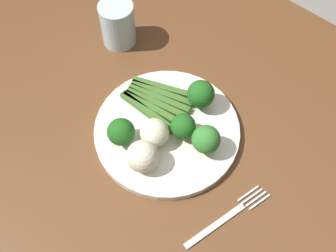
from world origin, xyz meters
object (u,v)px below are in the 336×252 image
at_px(asparagus_bundle, 156,101).
at_px(broccoli_right, 121,132).
at_px(broccoli_back, 206,140).
at_px(broccoli_back_right, 183,126).
at_px(dining_table, 169,161).
at_px(plate, 168,129).
at_px(water_glass, 118,24).
at_px(broccoli_front_left, 201,94).
at_px(cauliflower_edge, 143,156).
at_px(cauliflower_outer_edge, 154,133).
at_px(fork, 227,217).

xyz_separation_m(asparagus_bundle, broccoli_right, (0.01, -0.10, 0.03)).
height_order(broccoli_back, broccoli_back_right, broccoli_back).
bearing_deg(dining_table, broccoli_right, -122.77).
relative_size(plate, water_glass, 2.82).
distance_m(broccoli_front_left, cauliflower_edge, 0.16).
height_order(broccoli_right, broccoli_front_left, broccoli_front_left).
distance_m(broccoli_back, broccoli_front_left, 0.09).
xyz_separation_m(dining_table, broccoli_back_right, (0.02, 0.01, 0.16)).
bearing_deg(plate, broccoli_right, -118.67).
xyz_separation_m(cauliflower_outer_edge, water_glass, (-0.22, 0.14, 0.01)).
relative_size(plate, broccoli_front_left, 4.27).
xyz_separation_m(dining_table, broccoli_back, (0.07, 0.01, 0.16)).
distance_m(plate, broccoli_front_left, 0.09).
height_order(asparagus_bundle, cauliflower_outer_edge, cauliflower_outer_edge).
bearing_deg(broccoli_back_right, cauliflower_outer_edge, -127.37).
relative_size(broccoli_front_left, cauliflower_outer_edge, 1.20).
bearing_deg(broccoli_front_left, asparagus_bundle, -143.29).
height_order(broccoli_back, water_glass, water_glass).
bearing_deg(cauliflower_outer_edge, plate, 88.89).
distance_m(plate, broccoli_back_right, 0.05).
bearing_deg(dining_table, broccoli_back_right, 18.38).
relative_size(asparagus_bundle, broccoli_front_left, 2.20).
bearing_deg(fork, broccoli_back_right, 80.76).
bearing_deg(broccoli_front_left, cauliflower_outer_edge, -96.96).
relative_size(broccoli_back, broccoli_front_left, 0.98).
distance_m(broccoli_back, fork, 0.13).
bearing_deg(fork, cauliflower_edge, 112.06).
relative_size(broccoli_front_left, cauliflower_edge, 1.11).
distance_m(dining_table, broccoli_back, 0.18).
height_order(plate, fork, plate).
xyz_separation_m(plate, broccoli_right, (-0.04, -0.08, 0.04)).
relative_size(dining_table, broccoli_right, 21.13).
distance_m(plate, cauliflower_outer_edge, 0.05).
xyz_separation_m(broccoli_back, cauliflower_edge, (-0.06, -0.09, -0.01)).
height_order(broccoli_right, cauliflower_edge, broccoli_right).
bearing_deg(fork, broccoli_front_left, 65.28).
xyz_separation_m(broccoli_right, fork, (0.22, 0.02, -0.05)).
bearing_deg(broccoli_back_right, broccoli_back, 4.01).
relative_size(broccoli_back, water_glass, 0.65).
bearing_deg(fork, dining_table, 86.21).
relative_size(broccoli_back, broccoli_right, 1.02).
xyz_separation_m(plate, cauliflower_edge, (0.02, -0.08, 0.04)).
bearing_deg(broccoli_right, plate, 61.33).
relative_size(broccoli_back, fork, 0.37).
bearing_deg(asparagus_bundle, broccoli_front_left, 23.40).
height_order(dining_table, water_glass, water_glass).
height_order(dining_table, plate, plate).
relative_size(asparagus_bundle, broccoli_right, 2.30).
height_order(broccoli_right, water_glass, water_glass).
distance_m(dining_table, broccoli_right, 0.18).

